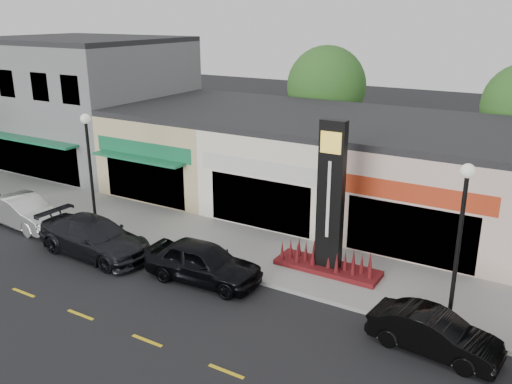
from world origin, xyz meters
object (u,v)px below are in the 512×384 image
lamp_east_near (460,231)px  car_black_sedan (203,262)px  car_dark_sedan (94,237)px  car_black_conv (434,333)px  lamp_west_near (90,161)px  car_white_van (24,212)px  pylon_sign (330,220)px

lamp_east_near → car_black_sedan: bearing=-171.5°
car_dark_sedan → car_black_sedan: size_ratio=1.17×
car_black_conv → lamp_east_near: bearing=0.6°
lamp_east_near → car_black_sedan: lamp_east_near is taller
lamp_west_near → lamp_east_near: bearing=0.0°
car_white_van → car_black_conv: bearing=-86.3°
pylon_sign → car_white_van: 14.89m
lamp_west_near → car_white_van: bearing=-161.4°
lamp_east_near → car_black_conv: (-0.14, -1.47, -2.83)m
pylon_sign → car_white_van: (-14.53, -2.89, -1.52)m
lamp_east_near → pylon_sign: bearing=161.3°
car_dark_sedan → pylon_sign: bearing=-67.0°
lamp_east_near → pylon_sign: size_ratio=0.91×
pylon_sign → lamp_east_near: bearing=-18.7°
lamp_west_near → pylon_sign: size_ratio=0.91×
car_white_van → car_black_conv: 19.39m
lamp_west_near → lamp_east_near: (16.00, 0.00, 0.00)m
lamp_west_near → car_white_van: (-3.53, -1.19, -2.72)m
lamp_east_near → car_dark_sedan: lamp_east_near is taller
car_black_sedan → car_black_conv: 8.72m
pylon_sign → car_white_van: size_ratio=1.31×
car_white_van → car_dark_sedan: size_ratio=0.84×
car_white_van → lamp_east_near: bearing=-81.9°
pylon_sign → car_black_sedan: (-3.86, -3.02, -1.48)m
pylon_sign → car_black_conv: size_ratio=1.53×
lamp_west_near → lamp_east_near: 16.00m
lamp_west_near → car_white_van: 4.61m
lamp_east_near → car_dark_sedan: size_ratio=1.00×
car_black_sedan → car_white_van: bearing=86.3°
car_white_van → car_black_sedan: car_black_sedan is taller
pylon_sign → car_dark_sedan: (-9.21, -3.43, -1.48)m
lamp_east_near → car_white_van: size_ratio=1.19×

